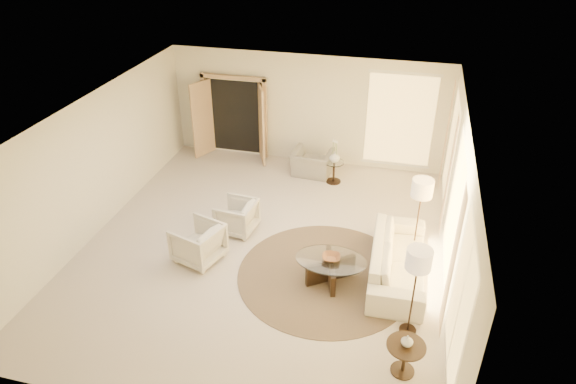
% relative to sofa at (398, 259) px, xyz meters
% --- Properties ---
extents(room, '(7.04, 8.04, 2.83)m').
position_rel_sofa_xyz_m(room, '(-2.63, 0.24, 1.04)').
color(room, beige).
rests_on(room, ground).
extents(windows_right, '(0.10, 6.40, 2.40)m').
position_rel_sofa_xyz_m(windows_right, '(0.82, 0.34, 0.99)').
color(windows_right, '#EFC05F').
rests_on(windows_right, room).
extents(window_back_corner, '(1.70, 0.10, 2.40)m').
position_rel_sofa_xyz_m(window_back_corner, '(-0.33, 4.19, 0.99)').
color(window_back_corner, '#EFC05F').
rests_on(window_back_corner, room).
extents(curtains_right, '(0.06, 5.20, 2.60)m').
position_rel_sofa_xyz_m(curtains_right, '(0.77, 1.24, 0.94)').
color(curtains_right, '#D5B390').
rests_on(curtains_right, room).
extents(french_doors, '(1.95, 0.66, 2.16)m').
position_rel_sofa_xyz_m(french_doors, '(-4.53, 4.06, 0.71)').
color(french_doors, tan).
rests_on(french_doors, room).
extents(area_rug, '(4.23, 4.23, 0.01)m').
position_rel_sofa_xyz_m(area_rug, '(-1.28, -0.34, -0.35)').
color(area_rug, '#3A2B1F').
rests_on(area_rug, room).
extents(sofa, '(1.02, 2.48, 0.72)m').
position_rel_sofa_xyz_m(sofa, '(0.00, 0.00, 0.00)').
color(sofa, beige).
rests_on(sofa, room).
extents(armchair_left, '(0.77, 0.81, 0.76)m').
position_rel_sofa_xyz_m(armchair_left, '(-3.33, 0.66, 0.02)').
color(armchair_left, beige).
rests_on(armchair_left, room).
extents(armchair_right, '(0.97, 1.00, 0.83)m').
position_rel_sofa_xyz_m(armchair_right, '(-3.72, -0.43, 0.06)').
color(armchair_right, beige).
rests_on(armchair_right, room).
extents(accent_chair, '(1.01, 0.69, 0.84)m').
position_rel_sofa_xyz_m(accent_chair, '(-2.32, 3.48, 0.06)').
color(accent_chair, gray).
rests_on(accent_chair, room).
extents(coffee_table, '(1.64, 1.64, 0.47)m').
position_rel_sofa_xyz_m(coffee_table, '(-1.16, -0.44, -0.06)').
color(coffee_table, black).
rests_on(coffee_table, room).
extents(end_table, '(0.57, 0.57, 0.54)m').
position_rel_sofa_xyz_m(end_table, '(0.24, -2.22, 0.01)').
color(end_table, black).
rests_on(end_table, room).
extents(side_table, '(0.47, 0.47, 0.55)m').
position_rel_sofa_xyz_m(side_table, '(-1.73, 3.21, -0.03)').
color(side_table, black).
rests_on(side_table, room).
extents(floor_lamp_near, '(0.40, 0.40, 1.64)m').
position_rel_sofa_xyz_m(floor_lamp_near, '(0.27, 0.76, 1.03)').
color(floor_lamp_near, black).
rests_on(floor_lamp_near, room).
extents(floor_lamp_far, '(0.39, 0.39, 1.62)m').
position_rel_sofa_xyz_m(floor_lamp_far, '(0.27, -1.38, 1.02)').
color(floor_lamp_far, black).
rests_on(floor_lamp_far, room).
extents(bowl, '(0.37, 0.37, 0.08)m').
position_rel_sofa_xyz_m(bowl, '(-1.16, -0.44, 0.15)').
color(bowl, brown).
rests_on(bowl, coffee_table).
extents(end_vase, '(0.23, 0.23, 0.18)m').
position_rel_sofa_xyz_m(end_vase, '(0.24, -2.22, 0.27)').
color(end_vase, silver).
rests_on(end_vase, end_table).
extents(side_vase, '(0.30, 0.30, 0.27)m').
position_rel_sofa_xyz_m(side_vase, '(-1.73, 3.21, 0.32)').
color(side_vase, silver).
rests_on(side_vase, side_table).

